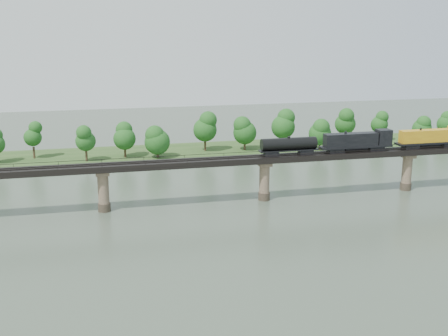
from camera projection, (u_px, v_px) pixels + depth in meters
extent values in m
plane|color=#384536|center=(306.00, 243.00, 115.14)|extent=(400.00, 400.00, 0.00)
cube|color=#2A461C|center=(218.00, 151.00, 195.18)|extent=(300.00, 24.00, 1.60)
cylinder|color=#473A2D|center=(104.00, 207.00, 134.56)|extent=(3.00, 3.00, 2.00)
cylinder|color=#846C56|center=(103.00, 189.00, 133.44)|extent=(2.60, 2.60, 9.00)
cube|color=#846C56|center=(102.00, 173.00, 132.44)|extent=(3.20, 3.20, 1.00)
cylinder|color=#473A2D|center=(264.00, 196.00, 143.21)|extent=(3.00, 3.00, 2.00)
cylinder|color=#846C56|center=(264.00, 179.00, 142.09)|extent=(2.60, 2.60, 9.00)
cube|color=#846C56|center=(265.00, 164.00, 141.09)|extent=(3.20, 3.20, 1.00)
cylinder|color=#473A2D|center=(406.00, 186.00, 151.86)|extent=(3.00, 3.00, 2.00)
cylinder|color=#846C56|center=(407.00, 170.00, 150.74)|extent=(2.60, 2.60, 9.00)
cube|color=#846C56|center=(408.00, 156.00, 149.74)|extent=(3.20, 3.20, 1.00)
cube|color=black|center=(265.00, 159.00, 140.78)|extent=(220.00, 5.00, 1.50)
cube|color=black|center=(266.00, 156.00, 139.86)|extent=(220.00, 0.12, 0.16)
cube|color=black|center=(264.00, 155.00, 141.28)|extent=(220.00, 0.12, 0.16)
cube|color=black|center=(268.00, 155.00, 138.15)|extent=(220.00, 0.10, 0.10)
cube|color=black|center=(262.00, 151.00, 142.68)|extent=(220.00, 0.10, 0.10)
cube|color=black|center=(268.00, 157.00, 138.24)|extent=(0.08, 0.08, 0.70)
cube|color=black|center=(262.00, 153.00, 142.77)|extent=(0.08, 0.08, 0.70)
cylinder|color=#382619|center=(34.00, 153.00, 180.57)|extent=(0.70, 0.70, 3.71)
sphere|color=#144815|center=(33.00, 137.00, 179.34)|extent=(5.67, 5.67, 5.67)
sphere|color=#144815|center=(32.00, 128.00, 178.57)|extent=(4.25, 4.25, 4.25)
cylinder|color=#382619|center=(86.00, 156.00, 176.74)|extent=(0.70, 0.70, 3.51)
sphere|color=#144815|center=(86.00, 141.00, 175.57)|extent=(6.31, 6.31, 6.31)
sphere|color=#144815|center=(85.00, 132.00, 174.84)|extent=(4.73, 4.73, 4.73)
cylinder|color=#382619|center=(125.00, 152.00, 181.77)|extent=(0.70, 0.70, 3.34)
sphere|color=#144815|center=(125.00, 139.00, 180.66)|extent=(7.18, 7.18, 7.18)
sphere|color=#144815|center=(124.00, 130.00, 179.97)|extent=(5.39, 5.39, 5.39)
cylinder|color=#382619|center=(158.00, 153.00, 181.51)|extent=(0.70, 0.70, 2.83)
sphere|color=#144815|center=(157.00, 142.00, 180.57)|extent=(8.26, 8.26, 8.26)
sphere|color=#144815|center=(157.00, 135.00, 179.98)|extent=(6.19, 6.19, 6.19)
cylinder|color=#382619|center=(205.00, 145.00, 191.20)|extent=(0.70, 0.70, 3.96)
sphere|color=#144815|center=(205.00, 130.00, 189.88)|extent=(8.07, 8.07, 8.07)
sphere|color=#144815|center=(205.00, 120.00, 189.06)|extent=(6.05, 6.05, 6.05)
cylinder|color=#382619|center=(245.00, 145.00, 192.77)|extent=(0.70, 0.70, 3.27)
sphere|color=#144815|center=(245.00, 133.00, 191.69)|extent=(8.03, 8.03, 8.03)
sphere|color=#144815|center=(245.00, 125.00, 191.01)|extent=(6.02, 6.02, 6.02)
cylinder|color=#382619|center=(283.00, 142.00, 196.85)|extent=(0.70, 0.70, 3.92)
sphere|color=#144815|center=(283.00, 127.00, 195.55)|extent=(8.29, 8.29, 8.29)
sphere|color=#144815|center=(283.00, 118.00, 194.73)|extent=(6.21, 6.21, 6.21)
cylinder|color=#382619|center=(319.00, 145.00, 192.76)|extent=(0.70, 0.70, 3.02)
sphere|color=#144815|center=(320.00, 134.00, 191.75)|extent=(7.74, 7.74, 7.74)
sphere|color=#144815|center=(320.00, 127.00, 191.12)|extent=(5.80, 5.80, 5.80)
cylinder|color=#382619|center=(344.00, 138.00, 203.71)|extent=(0.70, 0.70, 3.80)
sphere|color=#144815|center=(345.00, 124.00, 202.45)|extent=(7.47, 7.47, 7.47)
sphere|color=#144815|center=(346.00, 115.00, 201.66)|extent=(5.60, 5.60, 5.60)
cylinder|color=#382619|center=(378.00, 137.00, 206.93)|extent=(0.70, 0.70, 3.38)
sphere|color=#144815|center=(379.00, 125.00, 205.81)|extent=(6.23, 6.23, 6.23)
sphere|color=#144815|center=(380.00, 117.00, 205.11)|extent=(4.67, 4.67, 4.67)
cylinder|color=#382619|center=(421.00, 139.00, 204.47)|extent=(0.70, 0.70, 2.77)
sphere|color=#144815|center=(422.00, 129.00, 203.54)|extent=(7.04, 7.04, 7.04)
sphere|color=#144815|center=(422.00, 123.00, 202.97)|extent=(5.28, 5.28, 5.28)
cylinder|color=#382619|center=(445.00, 134.00, 212.20)|extent=(0.70, 0.70, 2.94)
sphere|color=#144815|center=(446.00, 124.00, 211.23)|extent=(6.73, 6.73, 6.73)
sphere|color=#144815|center=(447.00, 118.00, 210.61)|extent=(5.05, 5.05, 5.05)
cube|color=black|center=(448.00, 144.00, 151.65)|extent=(4.09, 2.46, 1.13)
cube|color=black|center=(411.00, 146.00, 149.21)|extent=(4.09, 2.46, 1.13)
cube|color=black|center=(430.00, 143.00, 150.25)|extent=(19.44, 3.07, 0.51)
cube|color=gold|center=(425.00, 136.00, 149.45)|extent=(14.33, 2.76, 3.27)
cylinder|color=black|center=(430.00, 145.00, 150.39)|extent=(6.14, 1.43, 1.43)
cube|color=black|center=(375.00, 148.00, 147.00)|extent=(4.09, 2.46, 1.13)
cube|color=black|center=(336.00, 150.00, 144.57)|extent=(4.09, 2.46, 1.13)
cube|color=black|center=(356.00, 146.00, 145.61)|extent=(19.44, 3.07, 0.51)
cube|color=black|center=(351.00, 140.00, 144.80)|extent=(14.33, 2.76, 3.27)
cube|color=black|center=(383.00, 137.00, 146.72)|extent=(3.68, 3.07, 3.89)
cylinder|color=black|center=(356.00, 149.00, 145.75)|extent=(6.14, 1.43, 1.43)
cube|color=black|center=(306.00, 152.00, 142.80)|extent=(3.58, 2.25, 1.13)
cube|color=black|center=(271.00, 154.00, 140.81)|extent=(3.58, 2.25, 1.13)
cube|color=black|center=(289.00, 150.00, 141.64)|extent=(15.35, 2.46, 0.31)
cylinder|color=black|center=(289.00, 144.00, 141.23)|extent=(14.33, 3.07, 3.07)
cylinder|color=black|center=(289.00, 137.00, 140.82)|extent=(0.72, 0.72, 0.51)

